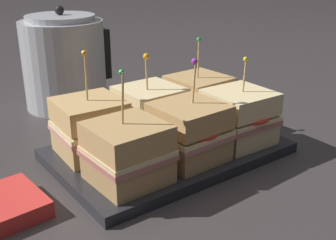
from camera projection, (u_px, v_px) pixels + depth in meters
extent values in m
plane|color=#383333|center=(168.00, 155.00, 0.74)|extent=(6.00, 6.00, 0.00)
cube|color=#232328|center=(168.00, 153.00, 0.74)|extent=(0.39, 0.25, 0.01)
cube|color=#232328|center=(168.00, 148.00, 0.74)|extent=(0.39, 0.25, 0.01)
cube|color=tan|center=(128.00, 168.00, 0.62)|extent=(0.11, 0.11, 0.04)
cube|color=#B26B60|center=(127.00, 155.00, 0.61)|extent=(0.11, 0.11, 0.01)
cube|color=beige|center=(127.00, 150.00, 0.61)|extent=(0.11, 0.11, 0.01)
cube|color=tan|center=(127.00, 136.00, 0.60)|extent=(0.11, 0.11, 0.04)
cylinder|color=tan|center=(123.00, 102.00, 0.58)|extent=(0.00, 0.01, 0.09)
sphere|color=green|center=(121.00, 72.00, 0.57)|extent=(0.01, 0.01, 0.01)
cube|color=tan|center=(188.00, 148.00, 0.69)|extent=(0.11, 0.11, 0.04)
cube|color=tan|center=(188.00, 135.00, 0.68)|extent=(0.11, 0.11, 0.01)
cube|color=beige|center=(189.00, 131.00, 0.68)|extent=(0.11, 0.11, 0.01)
cylinder|color=red|center=(196.00, 131.00, 0.66)|extent=(0.07, 0.07, 0.00)
cube|color=tan|center=(189.00, 116.00, 0.67)|extent=(0.11, 0.11, 0.04)
cylinder|color=tan|center=(194.00, 85.00, 0.65)|extent=(0.00, 0.01, 0.08)
sphere|color=purple|center=(194.00, 61.00, 0.64)|extent=(0.01, 0.01, 0.01)
cube|color=beige|center=(238.00, 131.00, 0.75)|extent=(0.11, 0.11, 0.04)
cube|color=#B26B60|center=(239.00, 120.00, 0.74)|extent=(0.11, 0.11, 0.01)
cube|color=beige|center=(239.00, 116.00, 0.74)|extent=(0.11, 0.11, 0.01)
cylinder|color=red|center=(247.00, 116.00, 0.72)|extent=(0.08, 0.08, 0.00)
cube|color=beige|center=(240.00, 102.00, 0.73)|extent=(0.11, 0.11, 0.04)
cylinder|color=tan|center=(244.00, 78.00, 0.71)|extent=(0.00, 0.01, 0.07)
sphere|color=yellow|center=(246.00, 59.00, 0.70)|extent=(0.01, 0.01, 0.01)
cube|color=tan|center=(91.00, 142.00, 0.71)|extent=(0.11, 0.11, 0.04)
cube|color=tan|center=(90.00, 130.00, 0.70)|extent=(0.11, 0.11, 0.01)
cube|color=beige|center=(90.00, 126.00, 0.70)|extent=(0.11, 0.11, 0.01)
cylinder|color=red|center=(95.00, 126.00, 0.68)|extent=(0.07, 0.07, 0.00)
cube|color=tan|center=(89.00, 111.00, 0.69)|extent=(0.11, 0.11, 0.04)
cylinder|color=tan|center=(86.00, 80.00, 0.67)|extent=(0.00, 0.01, 0.09)
sphere|color=orange|center=(84.00, 53.00, 0.65)|extent=(0.01, 0.01, 0.01)
cube|color=beige|center=(149.00, 127.00, 0.77)|extent=(0.11, 0.11, 0.04)
cube|color=#B26B60|center=(149.00, 115.00, 0.76)|extent=(0.11, 0.11, 0.01)
cube|color=beige|center=(149.00, 112.00, 0.76)|extent=(0.11, 0.11, 0.01)
cylinder|color=red|center=(154.00, 112.00, 0.74)|extent=(0.08, 0.08, 0.00)
cube|color=beige|center=(148.00, 98.00, 0.75)|extent=(0.11, 0.11, 0.04)
cylinder|color=tan|center=(147.00, 76.00, 0.72)|extent=(0.00, 0.01, 0.07)
sphere|color=orange|center=(146.00, 56.00, 0.71)|extent=(0.01, 0.01, 0.01)
cube|color=tan|center=(198.00, 113.00, 0.84)|extent=(0.11, 0.11, 0.04)
cube|color=tan|center=(199.00, 102.00, 0.83)|extent=(0.11, 0.11, 0.01)
cube|color=beige|center=(199.00, 99.00, 0.83)|extent=(0.11, 0.11, 0.01)
cylinder|color=red|center=(205.00, 98.00, 0.81)|extent=(0.08, 0.08, 0.00)
cube|color=tan|center=(199.00, 86.00, 0.82)|extent=(0.11, 0.11, 0.04)
cylinder|color=tan|center=(198.00, 61.00, 0.79)|extent=(0.00, 0.00, 0.08)
sphere|color=green|center=(199.00, 39.00, 0.78)|extent=(0.01, 0.01, 0.01)
cylinder|color=#B7BABF|center=(64.00, 64.00, 0.95)|extent=(0.18, 0.18, 0.20)
cylinder|color=#B7BABF|center=(60.00, 18.00, 0.92)|extent=(0.15, 0.15, 0.01)
sphere|color=black|center=(59.00, 10.00, 0.91)|extent=(0.02, 0.02, 0.02)
cube|color=black|center=(105.00, 54.00, 1.01)|extent=(0.02, 0.02, 0.12)
cube|color=red|center=(1.00, 207.00, 0.57)|extent=(0.11, 0.11, 0.02)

